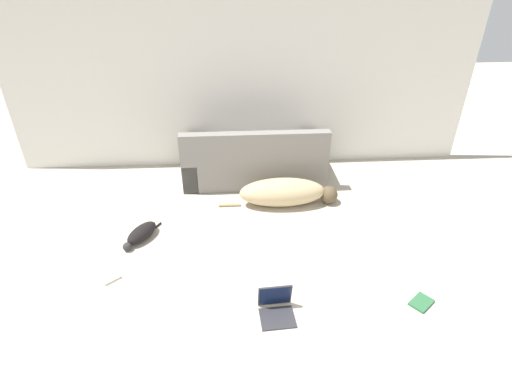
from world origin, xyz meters
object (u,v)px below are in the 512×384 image
at_px(cat, 141,234).
at_px(book_green, 421,302).
at_px(couch, 254,162).
at_px(book_cream, 109,276).
at_px(laptop_open, 276,305).
at_px(dog, 285,192).

bearing_deg(cat, book_green, 98.79).
relative_size(couch, book_cream, 7.11).
relative_size(laptop_open, book_green, 1.22).
distance_m(cat, book_green, 2.92).
bearing_deg(cat, laptop_open, 81.85).
xyz_separation_m(couch, laptop_open, (0.05, -2.41, -0.18)).
bearing_deg(book_cream, cat, 69.76).
relative_size(couch, dog, 1.26).
xyz_separation_m(laptop_open, book_green, (1.33, 0.01, -0.07)).
bearing_deg(dog, laptop_open, -100.20).
relative_size(cat, laptop_open, 1.69).
distance_m(dog, cat, 1.79).
bearing_deg(cat, book_cream, 11.08).
bearing_deg(book_cream, dog, 32.51).
height_order(book_cream, book_green, same).
bearing_deg(book_green, cat, 157.47).
relative_size(cat, book_green, 2.06).
bearing_deg(book_green, laptop_open, -179.55).
relative_size(dog, book_cream, 5.64).
relative_size(couch, laptop_open, 5.96).
relative_size(couch, cat, 3.52).
bearing_deg(couch, dog, 117.78).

